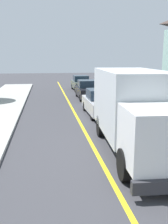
# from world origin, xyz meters

# --- Properties ---
(centre_line_yellow) EXTENTS (0.16, 56.00, 0.01)m
(centre_line_yellow) POSITION_xyz_m (0.00, 10.00, 0.00)
(centre_line_yellow) COLOR gold
(centre_line_yellow) RESTS_ON ground
(box_truck) EXTENTS (2.78, 7.30, 3.20)m
(box_truck) POSITION_xyz_m (1.59, 8.30, 1.77)
(box_truck) COLOR silver
(box_truck) RESTS_ON ground
(parked_car_near) EXTENTS (1.84, 4.41, 1.67)m
(parked_car_near) POSITION_xyz_m (1.61, 14.85, 0.79)
(parked_car_near) COLOR #B7B7BC
(parked_car_near) RESTS_ON ground
(parked_car_mid) EXTENTS (1.85, 4.42, 1.67)m
(parked_car_mid) POSITION_xyz_m (1.86, 21.53, 0.79)
(parked_car_mid) COLOR black
(parked_car_mid) RESTS_ON ground
(parked_car_far) EXTENTS (1.88, 4.43, 1.67)m
(parked_car_far) POSITION_xyz_m (2.10, 27.43, 0.79)
(parked_car_far) COLOR #4C564C
(parked_car_far) RESTS_ON ground
(parked_van_across) EXTENTS (1.85, 4.42, 1.67)m
(parked_van_across) POSITION_xyz_m (5.20, 14.81, 0.79)
(parked_van_across) COLOR silver
(parked_van_across) RESTS_ON ground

